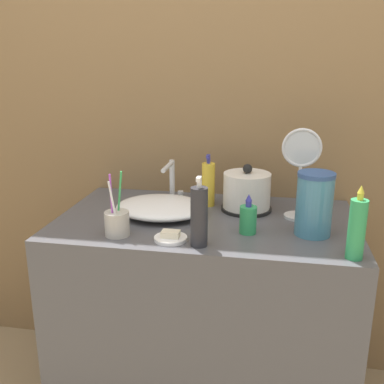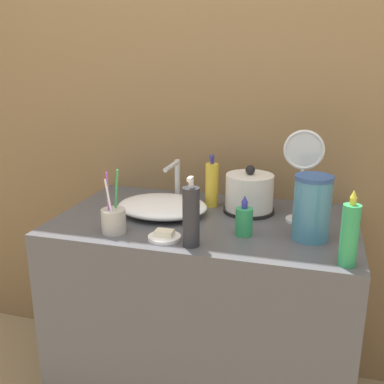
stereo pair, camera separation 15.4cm
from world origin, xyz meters
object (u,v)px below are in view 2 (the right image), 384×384
toothbrush_cup (114,220)px  lotion_bottle (191,216)px  mouthwash_bottle (350,234)px  faucet (177,178)px  shampoo_bottle (244,220)px  vanity_mirror (303,169)px  electric_kettle (249,195)px  hand_cream_bottle (212,185)px  water_pitcher (312,208)px

toothbrush_cup → lotion_bottle: (0.28, -0.03, 0.05)m
mouthwash_bottle → faucet: bearing=146.3°
lotion_bottle → toothbrush_cup: bearing=173.1°
toothbrush_cup → shampoo_bottle: (0.43, 0.10, 0.01)m
toothbrush_cup → lotion_bottle: lotion_bottle is taller
toothbrush_cup → vanity_mirror: bearing=25.6°
electric_kettle → vanity_mirror: size_ratio=0.59×
lotion_bottle → shampoo_bottle: bearing=42.8°
faucet → mouthwash_bottle: 0.79m
lotion_bottle → vanity_mirror: bearing=45.4°
lotion_bottle → hand_cream_bottle: (-0.03, 0.40, -0.01)m
mouthwash_bottle → water_pitcher: 0.20m
mouthwash_bottle → hand_cream_bottle: 0.65m
toothbrush_cup → faucet: bearing=75.8°
vanity_mirror → water_pitcher: vanity_mirror is taller
faucet → lotion_bottle: lotion_bottle is taller
toothbrush_cup → electric_kettle: bearing=39.9°
faucet → water_pitcher: size_ratio=0.79×
shampoo_bottle → vanity_mirror: bearing=47.5°
faucet → toothbrush_cup: (-0.10, -0.39, -0.05)m
faucet → electric_kettle: 0.31m
electric_kettle → shampoo_bottle: 0.24m
faucet → mouthwash_bottle: (0.65, -0.44, -0.00)m
shampoo_bottle → mouthwash_bottle: (0.32, -0.14, 0.04)m
faucet → lotion_bottle: size_ratio=0.75×
faucet → lotion_bottle: 0.46m
lotion_bottle → hand_cream_bottle: 0.41m
faucet → electric_kettle: bearing=-9.5°
faucet → vanity_mirror: size_ratio=0.51×
shampoo_bottle → mouthwash_bottle: bearing=-24.0°
mouthwash_bottle → vanity_mirror: size_ratio=0.67×
mouthwash_bottle → water_pitcher: bearing=122.3°
electric_kettle → shampoo_bottle: electric_kettle is taller
toothbrush_cup → water_pitcher: (0.64, 0.13, 0.06)m
hand_cream_bottle → vanity_mirror: vanity_mirror is taller
water_pitcher → toothbrush_cup: bearing=-168.7°
electric_kettle → vanity_mirror: (0.19, -0.05, 0.13)m
vanity_mirror → water_pitcher: size_ratio=1.56×
lotion_bottle → shampoo_bottle: lotion_bottle is taller
lotion_bottle → mouthwash_bottle: lotion_bottle is taller
hand_cream_bottle → mouthwash_bottle: bearing=-39.6°
toothbrush_cup → shampoo_bottle: 0.44m
toothbrush_cup → hand_cream_bottle: toothbrush_cup is taller
toothbrush_cup → vanity_mirror: vanity_mirror is taller
faucet → toothbrush_cup: 0.41m
shampoo_bottle → electric_kettle: bearing=95.1°
shampoo_bottle → toothbrush_cup: bearing=-166.8°
faucet → shampoo_bottle: (0.33, -0.29, -0.05)m
toothbrush_cup → mouthwash_bottle: mouthwash_bottle is taller
lotion_bottle → water_pitcher: size_ratio=1.06×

